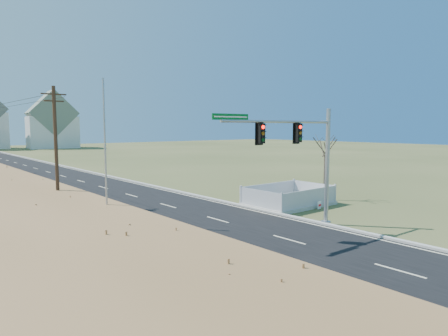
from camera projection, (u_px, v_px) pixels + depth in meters
ground at (262, 233)px, 22.65m from camera, size 260.00×260.00×0.00m
road at (28, 166)px, 60.81m from camera, size 8.00×180.00×0.06m
curb at (56, 164)px, 63.45m from camera, size 0.30×180.00×0.18m
utility_pole_near at (56, 145)px, 29.48m from camera, size 1.80×0.26×9.00m
condo_ne at (52, 124)px, 114.09m from camera, size 14.12×10.51×16.52m
traffic_signal_mast at (307, 155)px, 23.13m from camera, size 8.93×0.76×7.11m
fence_enclosure at (288, 201)px, 30.75m from camera, size 6.47×4.41×1.48m
open_sign at (319, 205)px, 29.24m from camera, size 0.46×0.13×0.56m
flagpole at (106, 168)px, 24.07m from camera, size 0.40×0.40×8.91m
bare_tree at (325, 145)px, 32.63m from camera, size 2.13×2.13×5.64m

